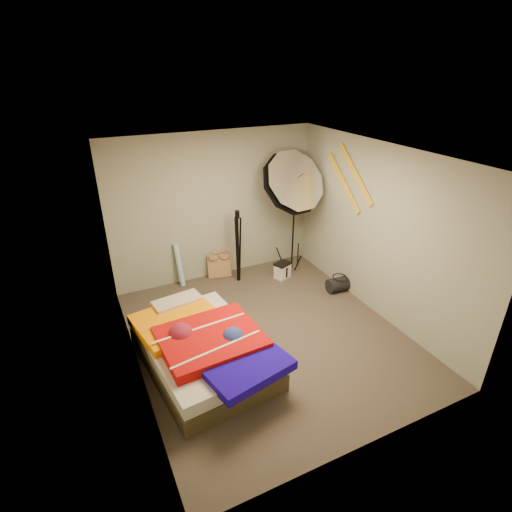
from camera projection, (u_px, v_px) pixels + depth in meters
floor at (268, 335)px, 5.59m from camera, size 4.00×4.00×0.00m
ceiling at (271, 155)px, 4.48m from camera, size 4.00×4.00×0.00m
wall_back at (214, 208)px, 6.65m from camera, size 3.50×0.00×3.50m
wall_front at (377, 348)px, 3.42m from camera, size 3.50×0.00×3.50m
wall_left at (127, 286)px, 4.35m from camera, size 0.00×4.00×4.00m
wall_right at (378, 232)px, 5.71m from camera, size 0.00×4.00×4.00m
tote_bag at (219, 266)px, 7.03m from camera, size 0.43×0.25×0.42m
wrapping_roll at (179, 265)px, 6.68m from camera, size 0.14×0.23×0.75m
camera_case at (282, 271)px, 7.02m from camera, size 0.31×0.27×0.26m
duffel_bag at (339, 284)px, 6.61m from camera, size 0.40×0.26×0.24m
wall_stripe_upper at (356, 174)px, 5.88m from camera, size 0.02×0.91×0.78m
wall_stripe_lower at (344, 183)px, 6.17m from camera, size 0.02×0.91×0.78m
bed at (204, 347)px, 4.92m from camera, size 1.56×2.12×0.55m
photo_umbrella at (291, 184)px, 6.49m from camera, size 1.31×0.92×2.30m
camera_tripod at (238, 242)px, 6.66m from camera, size 0.09×0.09×1.28m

